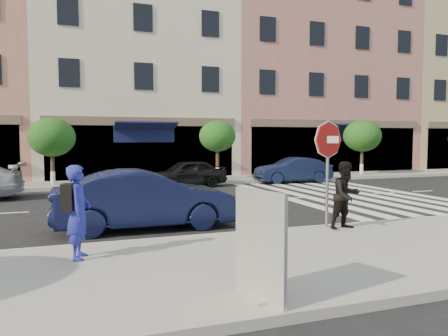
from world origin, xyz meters
TOP-DOWN VIEW (x-y plane):
  - ground at (0.00, 0.00)m, footprint 120.00×120.00m
  - sidewalk_near at (0.00, -3.75)m, footprint 60.00×4.50m
  - sidewalk_far at (0.00, 11.00)m, footprint 60.00×3.00m
  - building_centre at (-0.50, 17.00)m, footprint 11.00×9.00m
  - building_east_mid at (11.50, 17.00)m, footprint 13.00×9.00m
  - building_east_far at (24.00, 17.00)m, footprint 12.00×9.00m
  - street_tree_wb at (-5.00, 10.80)m, footprint 2.10×2.10m
  - street_tree_c at (3.00, 10.80)m, footprint 1.90×1.90m
  - street_tree_ea at (12.00, 10.80)m, footprint 2.20×2.20m
  - stop_sign at (1.55, -1.67)m, footprint 0.90×0.17m
  - photographer at (-4.16, -2.55)m, footprint 0.51×0.68m
  - walker at (1.85, -2.00)m, footprint 0.85×0.71m
  - poster_board at (-1.95, -5.48)m, footprint 0.42×0.94m
  - car_near_mid at (-2.50, 0.30)m, footprint 4.54×1.61m
  - car_far_mid at (0.83, 8.95)m, footprint 3.91×1.96m
  - car_far_right at (6.50, 9.10)m, footprint 3.98×1.59m

SIDE VIEW (x-z plane):
  - ground at x=0.00m, z-range 0.00..0.00m
  - sidewalk_near at x=0.00m, z-range 0.00..0.15m
  - sidewalk_far at x=0.00m, z-range 0.00..0.15m
  - car_far_mid at x=0.83m, z-range 0.00..1.28m
  - car_far_right at x=6.50m, z-range 0.00..1.29m
  - car_near_mid at x=-2.50m, z-range 0.00..1.49m
  - poster_board at x=-1.95m, z-range 0.12..1.60m
  - walker at x=1.85m, z-range 0.15..1.75m
  - photographer at x=-4.16m, z-range 0.15..1.83m
  - stop_sign at x=1.55m, z-range 0.73..3.29m
  - street_tree_wb at x=-5.00m, z-range 0.78..3.84m
  - street_tree_c at x=3.00m, z-range 0.84..3.87m
  - street_tree_ea at x=12.00m, z-range 0.80..3.99m
  - building_centre at x=-0.50m, z-range 0.00..11.00m
  - building_east_far at x=24.00m, z-range 0.00..12.00m
  - building_east_mid at x=11.50m, z-range 0.00..13.00m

